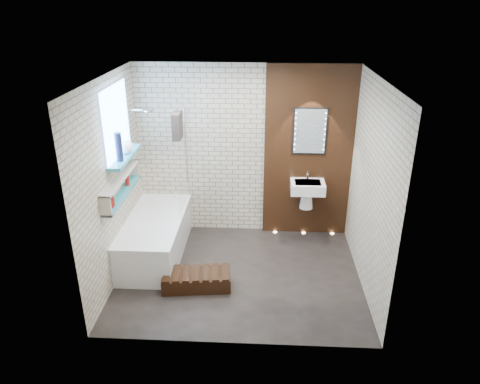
# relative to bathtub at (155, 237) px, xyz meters

# --- Properties ---
(ground) EXTENTS (3.20, 3.20, 0.00)m
(ground) POSITION_rel_bathtub_xyz_m (1.22, -0.45, -0.29)
(ground) COLOR black
(ground) RESTS_ON ground
(room_shell) EXTENTS (3.24, 3.20, 2.60)m
(room_shell) POSITION_rel_bathtub_xyz_m (1.22, -0.45, 1.01)
(room_shell) COLOR #B9A992
(room_shell) RESTS_ON ground
(walnut_panel) EXTENTS (1.30, 0.06, 2.60)m
(walnut_panel) POSITION_rel_bathtub_xyz_m (2.17, 0.82, 1.01)
(walnut_panel) COLOR black
(walnut_panel) RESTS_ON ground
(clerestory_window) EXTENTS (0.18, 1.00, 0.94)m
(clerestory_window) POSITION_rel_bathtub_xyz_m (-0.34, -0.10, 1.61)
(clerestory_window) COLOR #7FADE0
(clerestory_window) RESTS_ON room_shell
(display_niche) EXTENTS (0.14, 1.30, 0.26)m
(display_niche) POSITION_rel_bathtub_xyz_m (-0.31, -0.30, 0.91)
(display_niche) COLOR teal
(display_niche) RESTS_ON room_shell
(bathtub) EXTENTS (0.79, 1.74, 0.70)m
(bathtub) POSITION_rel_bathtub_xyz_m (0.00, 0.00, 0.00)
(bathtub) COLOR white
(bathtub) RESTS_ON ground
(bath_screen) EXTENTS (0.01, 0.78, 1.40)m
(bath_screen) POSITION_rel_bathtub_xyz_m (0.35, 0.44, 0.99)
(bath_screen) COLOR white
(bath_screen) RESTS_ON bathtub
(towel) EXTENTS (0.10, 0.27, 0.35)m
(towel) POSITION_rel_bathtub_xyz_m (0.35, 0.25, 1.56)
(towel) COLOR #292320
(towel) RESTS_ON bath_screen
(shower_head) EXTENTS (0.18, 0.18, 0.02)m
(shower_head) POSITION_rel_bathtub_xyz_m (-0.08, 0.50, 1.71)
(shower_head) COLOR silver
(shower_head) RESTS_ON room_shell
(washbasin) EXTENTS (0.50, 0.36, 0.58)m
(washbasin) POSITION_rel_bathtub_xyz_m (2.17, 0.62, 0.50)
(washbasin) COLOR white
(washbasin) RESTS_ON walnut_panel
(led_mirror) EXTENTS (0.50, 0.02, 0.70)m
(led_mirror) POSITION_rel_bathtub_xyz_m (2.17, 0.78, 1.36)
(led_mirror) COLOR black
(led_mirror) RESTS_ON walnut_panel
(walnut_step) EXTENTS (0.90, 0.48, 0.19)m
(walnut_step) POSITION_rel_bathtub_xyz_m (0.69, -0.75, -0.20)
(walnut_step) COLOR black
(walnut_step) RESTS_ON ground
(niche_bottles) EXTENTS (0.06, 0.75, 0.14)m
(niche_bottles) POSITION_rel_bathtub_xyz_m (-0.31, -0.49, 0.87)
(niche_bottles) COLOR #923C16
(niche_bottles) RESTS_ON display_niche
(sill_vases) EXTENTS (0.17, 0.43, 0.37)m
(sill_vases) POSITION_rel_bathtub_xyz_m (-0.28, -0.09, 1.37)
(sill_vases) COLOR #141B39
(sill_vases) RESTS_ON clerestory_window
(floor_uplights) EXTENTS (0.96, 0.06, 0.01)m
(floor_uplights) POSITION_rel_bathtub_xyz_m (2.17, 0.75, -0.29)
(floor_uplights) COLOR #FFD899
(floor_uplights) RESTS_ON ground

